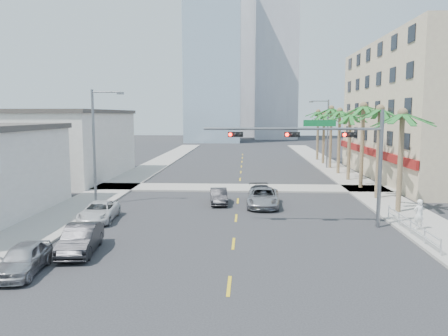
% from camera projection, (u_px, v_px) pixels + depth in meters
% --- Properties ---
extents(ground, '(260.00, 260.00, 0.00)m').
position_uv_depth(ground, '(231.00, 269.00, 20.10)').
color(ground, '#262628').
rests_on(ground, ground).
extents(sidewalk_right, '(4.00, 120.00, 0.15)m').
position_uv_depth(sidewalk_right, '(372.00, 193.00, 39.30)').
color(sidewalk_right, gray).
rests_on(sidewalk_right, ground).
extents(sidewalk_left, '(4.00, 120.00, 0.15)m').
position_uv_depth(sidewalk_left, '(110.00, 190.00, 40.53)').
color(sidewalk_left, gray).
rests_on(sidewalk_left, ground).
extents(sidewalk_cross, '(80.00, 4.00, 0.15)m').
position_uv_depth(sidewalk_cross, '(239.00, 188.00, 41.90)').
color(sidewalk_cross, gray).
rests_on(sidewalk_cross, ground).
extents(building_right, '(15.25, 28.00, 15.00)m').
position_uv_depth(building_right, '(441.00, 111.00, 47.79)').
color(building_right, tan).
rests_on(building_right, ground).
extents(building_left_far, '(11.00, 18.00, 7.20)m').
position_uv_depth(building_left_far, '(65.00, 146.00, 48.42)').
color(building_left_far, beige).
rests_on(building_left_far, ground).
extents(tower_far_left, '(14.00, 14.00, 48.00)m').
position_uv_depth(tower_far_left, '(213.00, 48.00, 111.75)').
color(tower_far_left, '#99B2C6').
rests_on(tower_far_left, ground).
extents(tower_far_right, '(12.00, 12.00, 60.00)m').
position_uv_depth(tower_far_right, '(276.00, 34.00, 125.01)').
color(tower_far_right, '#ADADB2').
rests_on(tower_far_right, ground).
extents(tower_far_center, '(16.00, 16.00, 42.00)m').
position_uv_depth(tower_far_center, '(236.00, 71.00, 141.59)').
color(tower_far_center, '#ADADB2').
rests_on(tower_far_center, ground).
extents(traffic_signal_mast, '(11.12, 0.54, 7.20)m').
position_uv_depth(traffic_signal_mast, '(329.00, 147.00, 27.07)').
color(traffic_signal_mast, slate).
rests_on(traffic_signal_mast, ground).
extents(palm_tree_0, '(4.80, 4.80, 7.80)m').
position_uv_depth(palm_tree_0, '(403.00, 115.00, 30.53)').
color(palm_tree_0, brown).
rests_on(palm_tree_0, ground).
extents(palm_tree_1, '(4.80, 4.80, 8.16)m').
position_uv_depth(palm_tree_1, '(380.00, 110.00, 35.65)').
color(palm_tree_1, brown).
rests_on(palm_tree_1, ground).
extents(palm_tree_2, '(4.80, 4.80, 8.52)m').
position_uv_depth(palm_tree_2, '(364.00, 107.00, 40.76)').
color(palm_tree_2, brown).
rests_on(palm_tree_2, ground).
extents(palm_tree_3, '(4.80, 4.80, 7.80)m').
position_uv_depth(palm_tree_3, '(350.00, 114.00, 46.00)').
color(palm_tree_3, brown).
rests_on(palm_tree_3, ground).
extents(palm_tree_4, '(4.80, 4.80, 8.16)m').
position_uv_depth(palm_tree_4, '(340.00, 111.00, 51.11)').
color(palm_tree_4, brown).
rests_on(palm_tree_4, ground).
extents(palm_tree_5, '(4.80, 4.80, 8.52)m').
position_uv_depth(palm_tree_5, '(331.00, 109.00, 56.22)').
color(palm_tree_5, brown).
rests_on(palm_tree_5, ground).
extents(palm_tree_6, '(4.80, 4.80, 7.80)m').
position_uv_depth(palm_tree_6, '(324.00, 114.00, 61.46)').
color(palm_tree_6, brown).
rests_on(palm_tree_6, ground).
extents(palm_tree_7, '(4.80, 4.80, 8.16)m').
position_uv_depth(palm_tree_7, '(318.00, 112.00, 66.57)').
color(palm_tree_7, brown).
rests_on(palm_tree_7, ground).
extents(streetlight_left, '(2.55, 0.25, 9.00)m').
position_uv_depth(streetlight_left, '(96.00, 141.00, 33.93)').
color(streetlight_left, slate).
rests_on(streetlight_left, ground).
extents(streetlight_right, '(2.55, 0.25, 9.00)m').
position_uv_depth(streetlight_right, '(326.00, 130.00, 56.58)').
color(streetlight_right, slate).
rests_on(streetlight_right, ground).
extents(guardrail, '(0.08, 8.08, 1.00)m').
position_uv_depth(guardrail, '(411.00, 225.00, 25.44)').
color(guardrail, silver).
rests_on(guardrail, ground).
extents(car_parked_near, '(1.99, 4.13, 1.36)m').
position_uv_depth(car_parked_near, '(23.00, 259.00, 19.48)').
color(car_parked_near, '#A2A2A7').
rests_on(car_parked_near, ground).
extents(car_parked_mid, '(2.06, 4.53, 1.44)m').
position_uv_depth(car_parked_mid, '(81.00, 239.00, 22.41)').
color(car_parked_mid, black).
rests_on(car_parked_mid, ground).
extents(car_parked_far, '(2.46, 4.70, 1.26)m').
position_uv_depth(car_parked_far, '(99.00, 212.00, 29.17)').
color(car_parked_far, silver).
rests_on(car_parked_far, ground).
extents(car_lane_left, '(1.68, 3.83, 1.22)m').
position_uv_depth(car_lane_left, '(219.00, 196.00, 34.70)').
color(car_lane_left, black).
rests_on(car_lane_left, ground).
extents(car_lane_center, '(2.64, 5.28, 1.43)m').
position_uv_depth(car_lane_center, '(263.00, 197.00, 33.69)').
color(car_lane_center, '#A3A3A7').
rests_on(car_lane_center, ground).
extents(car_lane_right, '(2.44, 4.79, 1.33)m').
position_uv_depth(car_lane_right, '(262.00, 195.00, 35.19)').
color(car_lane_right, black).
rests_on(car_lane_right, ground).
extents(pedestrian, '(0.77, 0.60, 1.86)m').
position_uv_depth(pedestrian, '(419.00, 214.00, 26.38)').
color(pedestrian, white).
rests_on(pedestrian, sidewalk_right).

